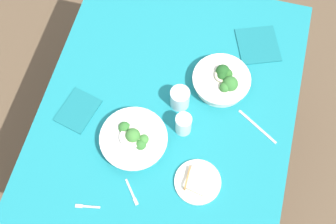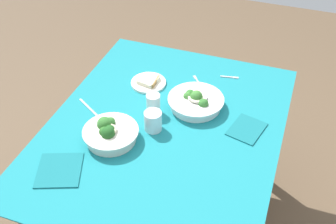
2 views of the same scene
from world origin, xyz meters
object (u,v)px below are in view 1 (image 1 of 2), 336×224
object	(u,v)px
fork_by_near_bowl	(132,193)
napkin_folded_lower	(258,45)
bread_side_plate	(197,182)
fork_by_far_bowl	(86,207)
table_knife_left	(257,127)
broccoli_bowl_near	(134,139)
water_glass_side	(183,124)
broccoli_bowl_far	(222,81)
water_glass_center	(180,98)
napkin_folded_upper	(78,110)

from	to	relation	value
fork_by_near_bowl	napkin_folded_lower	xyz separation A→B (m)	(-0.77, 0.35, 0.00)
bread_side_plate	fork_by_far_bowl	size ratio (longest dim) A/B	1.89
fork_by_near_bowl	table_knife_left	distance (m)	0.57
broccoli_bowl_near	fork_by_near_bowl	bearing A→B (deg)	13.78
broccoli_bowl_near	napkin_folded_lower	world-z (taller)	broccoli_bowl_near
table_knife_left	napkin_folded_lower	world-z (taller)	napkin_folded_lower
fork_by_far_bowl	napkin_folded_lower	distance (m)	1.00
water_glass_side	fork_by_near_bowl	size ratio (longest dim) A/B	1.09
broccoli_bowl_far	water_glass_center	xyz separation A→B (m)	(0.13, -0.15, 0.01)
table_knife_left	broccoli_bowl_near	bearing A→B (deg)	-126.05
water_glass_side	napkin_folded_upper	distance (m)	0.44
water_glass_center	water_glass_side	size ratio (longest dim) A/B	0.94
broccoli_bowl_far	bread_side_plate	bearing A→B (deg)	-0.56
water_glass_side	napkin_folded_lower	world-z (taller)	water_glass_side
water_glass_side	broccoli_bowl_far	bearing A→B (deg)	155.25
broccoli_bowl_far	table_knife_left	bearing A→B (deg)	49.70
broccoli_bowl_near	table_knife_left	world-z (taller)	broccoli_bowl_near
fork_by_near_bowl	fork_by_far_bowl	bearing A→B (deg)	-98.08
fork_by_near_bowl	napkin_folded_upper	bearing A→B (deg)	-170.76
broccoli_bowl_near	bread_side_plate	distance (m)	0.30
broccoli_bowl_near	water_glass_side	world-z (taller)	water_glass_side
broccoli_bowl_far	water_glass_side	bearing A→B (deg)	-24.75
broccoli_bowl_far	bread_side_plate	distance (m)	0.44
bread_side_plate	napkin_folded_upper	size ratio (longest dim) A/B	1.06
napkin_folded_upper	broccoli_bowl_far	bearing A→B (deg)	115.68
fork_by_far_bowl	fork_by_near_bowl	xyz separation A→B (m)	(-0.09, 0.15, 0.00)
napkin_folded_upper	table_knife_left	bearing A→B (deg)	98.66
broccoli_bowl_near	fork_by_far_bowl	distance (m)	0.31
fork_by_near_bowl	napkin_folded_lower	size ratio (longest dim) A/B	0.49
water_glass_center	napkin_folded_lower	size ratio (longest dim) A/B	0.51
water_glass_center	napkin_folded_lower	bearing A→B (deg)	143.53
table_knife_left	napkin_folded_upper	world-z (taller)	napkin_folded_upper
fork_by_near_bowl	napkin_folded_upper	size ratio (longest dim) A/B	0.54
water_glass_center	table_knife_left	size ratio (longest dim) A/B	0.47
broccoli_bowl_near	water_glass_side	distance (m)	0.20
broccoli_bowl_far	water_glass_side	xyz separation A→B (m)	(0.24, -0.11, 0.01)
broccoli_bowl_far	napkin_folded_upper	size ratio (longest dim) A/B	1.43
fork_by_far_bowl	napkin_folded_lower	size ratio (longest dim) A/B	0.51
napkin_folded_upper	napkin_folded_lower	distance (m)	0.83
fork_by_far_bowl	fork_by_near_bowl	distance (m)	0.18
bread_side_plate	table_knife_left	size ratio (longest dim) A/B	0.90
broccoli_bowl_near	water_glass_side	xyz separation A→B (m)	(-0.10, 0.17, 0.02)
broccoli_bowl_near	napkin_folded_upper	world-z (taller)	broccoli_bowl_near
napkin_folded_upper	fork_by_near_bowl	bearing A→B (deg)	48.24
napkin_folded_lower	water_glass_center	bearing A→B (deg)	-36.47
table_knife_left	napkin_folded_lower	distance (m)	0.39
broccoli_bowl_near	napkin_folded_upper	distance (m)	0.27
napkin_folded_lower	table_knife_left	bearing A→B (deg)	9.27
water_glass_side	table_knife_left	distance (m)	0.30
water_glass_center	table_knife_left	bearing A→B (deg)	85.60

